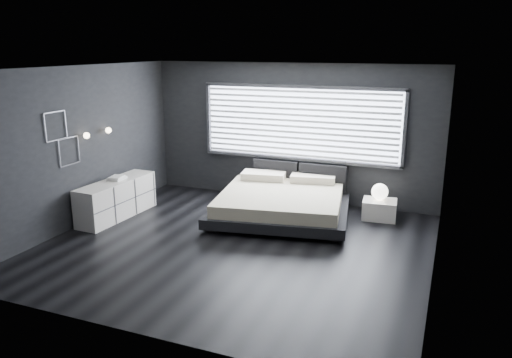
% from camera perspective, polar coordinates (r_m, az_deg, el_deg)
% --- Properties ---
extents(room, '(6.04, 6.00, 2.80)m').
position_cam_1_polar(room, '(7.71, -2.36, 2.07)').
color(room, black).
rests_on(room, ground).
extents(window, '(4.14, 0.09, 1.52)m').
position_cam_1_polar(window, '(10.09, 5.00, 6.32)').
color(window, white).
rests_on(window, ground).
extents(headboard, '(1.96, 0.16, 0.52)m').
position_cam_1_polar(headboard, '(10.24, 4.90, 0.51)').
color(headboard, black).
rests_on(headboard, ground).
extents(sconce_near, '(0.18, 0.11, 0.11)m').
position_cam_1_polar(sconce_near, '(9.25, -18.81, 4.72)').
color(sconce_near, silver).
rests_on(sconce_near, ground).
extents(sconce_far, '(0.18, 0.11, 0.11)m').
position_cam_1_polar(sconce_far, '(9.71, -16.53, 5.36)').
color(sconce_far, silver).
rests_on(sconce_far, ground).
extents(wall_art_upper, '(0.01, 0.48, 0.48)m').
position_cam_1_polar(wall_art_upper, '(8.84, -21.92, 5.64)').
color(wall_art_upper, '#47474C').
rests_on(wall_art_upper, ground).
extents(wall_art_lower, '(0.01, 0.48, 0.48)m').
position_cam_1_polar(wall_art_lower, '(9.10, -20.56, 2.99)').
color(wall_art_lower, '#47474C').
rests_on(wall_art_lower, ground).
extents(bed, '(2.83, 2.74, 0.64)m').
position_cam_1_polar(bed, '(9.36, 2.93, -2.60)').
color(bed, black).
rests_on(bed, ground).
extents(nightstand, '(0.66, 0.56, 0.36)m').
position_cam_1_polar(nightstand, '(9.57, 13.91, -3.39)').
color(nightstand, silver).
rests_on(nightstand, ground).
extents(orb_lamp, '(0.30, 0.30, 0.30)m').
position_cam_1_polar(orb_lamp, '(9.51, 13.97, -1.41)').
color(orb_lamp, white).
rests_on(orb_lamp, nightstand).
extents(dresser, '(0.58, 1.78, 0.70)m').
position_cam_1_polar(dresser, '(9.69, -15.62, -2.19)').
color(dresser, silver).
rests_on(dresser, ground).
extents(book_stack, '(0.28, 0.35, 0.07)m').
position_cam_1_polar(book_stack, '(9.66, -15.63, 0.12)').
color(book_stack, silver).
rests_on(book_stack, dresser).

